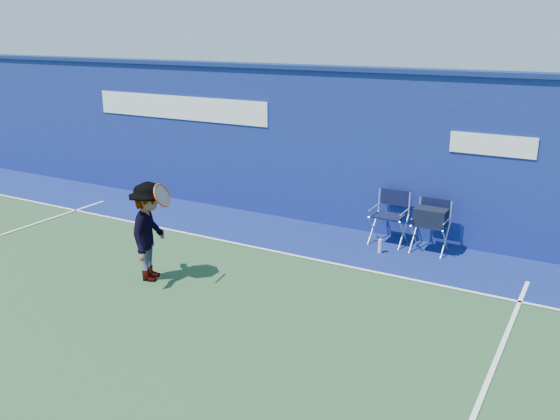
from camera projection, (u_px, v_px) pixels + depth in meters
The scene contains 8 objects.
ground at pixel (127, 321), 7.93m from camera, with size 80.00×80.00×0.00m, color #284B2A.
stadium_wall at pixel (305, 144), 11.80m from camera, with size 24.00×0.50×3.08m.
out_of_bounds_strip at pixel (278, 233), 11.34m from camera, with size 24.00×1.80×0.01m, color navy.
court_lines at pixel (157, 303), 8.43m from camera, with size 24.00×12.00×0.01m.
directors_chair_left at pixel (389, 227), 10.73m from camera, with size 0.57×0.51×0.96m.
directors_chair_right at pixel (430, 231), 10.28m from camera, with size 0.55×0.49×0.92m.
water_bottle at pixel (380, 246), 10.31m from camera, with size 0.07×0.07×0.25m, color silver.
tennis_player at pixel (150, 231), 9.06m from camera, with size 0.98×1.15×1.61m.
Camera 1 is at (5.31, -5.20, 3.77)m, focal length 38.00 mm.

